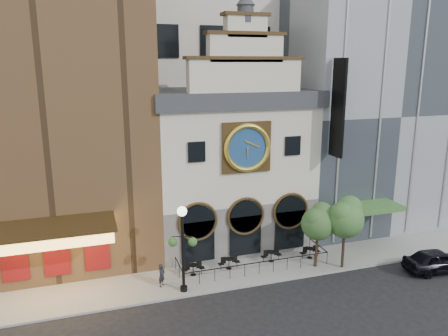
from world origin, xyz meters
TOP-DOWN VIEW (x-y plane):
  - ground at (0.00, 0.00)m, footprint 120.00×120.00m
  - sidewalk at (0.00, 2.50)m, footprint 44.00×5.00m
  - clock_building at (0.00, 7.82)m, footprint 12.60×8.78m
  - theater_building at (-13.00, 9.96)m, footprint 14.00×15.60m
  - retail_building at (12.99, 9.99)m, footprint 14.00×14.40m
  - office_tower at (0.00, 20.00)m, footprint 20.00×16.00m
  - cafe_railing at (0.00, 2.50)m, footprint 10.60×2.60m
  - bistro_0 at (-4.33, 2.52)m, footprint 1.58×0.68m
  - bistro_1 at (-1.70, 2.66)m, footprint 1.58×0.68m
  - bistro_2 at (1.61, 2.81)m, footprint 1.58×0.68m
  - bistro_3 at (4.61, 2.46)m, footprint 1.58×0.68m
  - car_right at (12.19, -2.01)m, footprint 5.00×2.46m
  - pedestrian at (-6.64, 1.68)m, footprint 0.65×0.66m
  - lamppost at (-5.42, 0.64)m, footprint 1.76×0.92m
  - tree_left at (4.36, 1.12)m, footprint 2.42×2.33m
  - tree_right at (6.09, 0.43)m, footprint 2.68×2.58m

SIDE VIEW (x-z plane):
  - ground at x=0.00m, z-range 0.00..0.00m
  - sidewalk at x=0.00m, z-range 0.00..0.15m
  - cafe_railing at x=0.00m, z-range 0.15..1.05m
  - bistro_0 at x=-4.33m, z-range 0.16..1.06m
  - bistro_1 at x=-1.70m, z-range 0.16..1.06m
  - bistro_2 at x=1.61m, z-range 0.16..1.06m
  - bistro_3 at x=4.61m, z-range 0.16..1.06m
  - car_right at x=12.19m, z-range 0.00..1.64m
  - pedestrian at x=-6.64m, z-range 0.15..1.69m
  - tree_left at x=4.36m, z-range 1.24..5.90m
  - lamppost at x=-5.42m, z-range 0.82..6.49m
  - tree_right at x=6.09m, z-range 1.35..6.51m
  - clock_building at x=0.00m, z-range -2.64..16.01m
  - retail_building at x=12.99m, z-range 0.14..20.14m
  - theater_building at x=-13.00m, z-range 0.10..25.10m
  - office_tower at x=0.00m, z-range 0.00..40.00m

